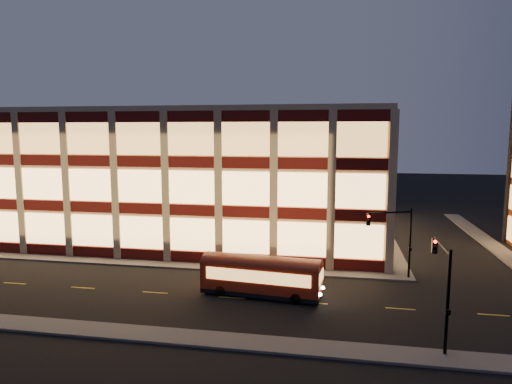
# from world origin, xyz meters

# --- Properties ---
(ground) EXTENTS (200.00, 200.00, 0.00)m
(ground) POSITION_xyz_m (0.00, 0.00, 0.00)
(ground) COLOR black
(ground) RESTS_ON ground
(sidewalk_office_south) EXTENTS (54.00, 2.00, 0.15)m
(sidewalk_office_south) POSITION_xyz_m (-3.00, 1.00, 0.07)
(sidewalk_office_south) COLOR #514F4C
(sidewalk_office_south) RESTS_ON ground
(sidewalk_office_east) EXTENTS (2.00, 30.00, 0.15)m
(sidewalk_office_east) POSITION_xyz_m (23.00, 17.00, 0.07)
(sidewalk_office_east) COLOR #514F4C
(sidewalk_office_east) RESTS_ON ground
(sidewalk_tower_west) EXTENTS (2.00, 30.00, 0.15)m
(sidewalk_tower_west) POSITION_xyz_m (34.00, 17.00, 0.07)
(sidewalk_tower_west) COLOR #514F4C
(sidewalk_tower_west) RESTS_ON ground
(sidewalk_near) EXTENTS (100.00, 2.00, 0.15)m
(sidewalk_near) POSITION_xyz_m (0.00, -13.00, 0.07)
(sidewalk_near) COLOR #514F4C
(sidewalk_near) RESTS_ON ground
(office_building) EXTENTS (50.45, 30.45, 14.50)m
(office_building) POSITION_xyz_m (-2.91, 16.91, 7.25)
(office_building) COLOR tan
(office_building) RESTS_ON ground
(traffic_signal_far) EXTENTS (3.79, 1.87, 6.00)m
(traffic_signal_far) POSITION_xyz_m (22.21, 0.24, 4.11)
(traffic_signal_far) COLOR black
(traffic_signal_far) RESTS_ON ground
(traffic_signal_near) EXTENTS (0.32, 4.45, 6.00)m
(traffic_signal_near) POSITION_xyz_m (23.50, -11.03, 4.13)
(traffic_signal_near) COLOR black
(traffic_signal_near) RESTS_ON ground
(trolley_bus) EXTENTS (9.10, 3.17, 3.02)m
(trolley_bus) POSITION_xyz_m (12.06, -5.13, 1.67)
(trolley_bus) COLOR maroon
(trolley_bus) RESTS_ON ground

